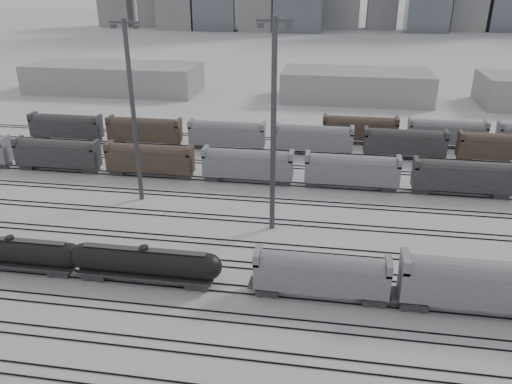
# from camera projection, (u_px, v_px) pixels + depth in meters

# --- Properties ---
(ground) EXTENTS (900.00, 900.00, 0.00)m
(ground) POSITION_uv_depth(u_px,v_px,m) (279.00, 299.00, 53.67)
(ground) COLOR silver
(ground) RESTS_ON ground
(tracks) EXTENTS (220.00, 71.50, 0.16)m
(tracks) POSITION_uv_depth(u_px,v_px,m) (294.00, 224.00, 69.46)
(tracks) COLOR black
(tracks) RESTS_ON ground
(tank_car_a) EXTENTS (16.96, 2.83, 4.19)m
(tank_car_a) POSITION_uv_depth(u_px,v_px,m) (13.00, 251.00, 58.15)
(tank_car_a) COLOR #232426
(tank_car_a) RESTS_ON ground
(tank_car_b) EXTENTS (17.59, 2.93, 4.35)m
(tank_car_b) POSITION_uv_depth(u_px,v_px,m) (145.00, 262.00, 55.76)
(tank_car_b) COLOR #232426
(tank_car_b) RESTS_ON ground
(hopper_car_a) EXTENTS (14.29, 2.84, 5.11)m
(hopper_car_a) POSITION_uv_depth(u_px,v_px,m) (321.00, 273.00, 52.68)
(hopper_car_a) COLOR #232426
(hopper_car_a) RESTS_ON ground
(hopper_car_b) EXTENTS (16.49, 3.28, 5.90)m
(hopper_car_b) POSITION_uv_depth(u_px,v_px,m) (484.00, 282.00, 50.14)
(hopper_car_b) COLOR #232426
(hopper_car_b) RESTS_ON ground
(light_mast_b) EXTENTS (4.26, 0.68, 26.65)m
(light_mast_b) POSITION_uv_depth(u_px,v_px,m) (133.00, 110.00, 71.82)
(light_mast_b) COLOR #3C3C3F
(light_mast_b) RESTS_ON ground
(light_mast_c) EXTENTS (4.43, 0.71, 27.67)m
(light_mast_c) POSITION_uv_depth(u_px,v_px,m) (273.00, 125.00, 62.80)
(light_mast_c) COLOR #3C3C3F
(light_mast_c) RESTS_ON ground
(bg_string_near) EXTENTS (151.00, 3.00, 5.60)m
(bg_string_near) POSITION_uv_depth(u_px,v_px,m) (352.00, 172.00, 80.32)
(bg_string_near) COLOR slate
(bg_string_near) RESTS_ON ground
(bg_string_mid) EXTENTS (151.00, 3.00, 5.60)m
(bg_string_mid) POSITION_uv_depth(u_px,v_px,m) (404.00, 144.00, 93.34)
(bg_string_mid) COLOR #232426
(bg_string_mid) RESTS_ON ground
(bg_string_far) EXTENTS (66.00, 3.00, 5.60)m
(bg_string_far) POSITION_uv_depth(u_px,v_px,m) (491.00, 136.00, 98.04)
(bg_string_far) COLOR #493B2E
(bg_string_far) RESTS_ON ground
(warehouse_left) EXTENTS (50.00, 18.00, 8.00)m
(warehouse_left) POSITION_uv_depth(u_px,v_px,m) (114.00, 78.00, 146.62)
(warehouse_left) COLOR gray
(warehouse_left) RESTS_ON ground
(warehouse_mid) EXTENTS (40.00, 18.00, 8.00)m
(warehouse_mid) POSITION_uv_depth(u_px,v_px,m) (356.00, 85.00, 136.50)
(warehouse_mid) COLOR gray
(warehouse_mid) RESTS_ON ground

